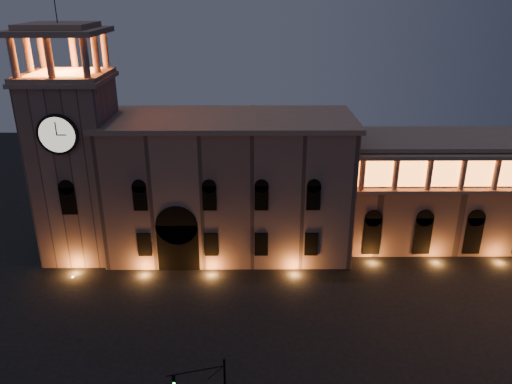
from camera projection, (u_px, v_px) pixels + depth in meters
ground at (242, 359)px, 46.19m from camera, size 160.00×160.00×0.00m
government_building at (229, 185)px, 63.23m from camera, size 30.80×12.80×17.60m
clock_tower at (77, 160)px, 60.84m from camera, size 9.80×9.80×32.40m
colonnade_wing at (487, 189)px, 65.82m from camera, size 40.60×11.50×14.50m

